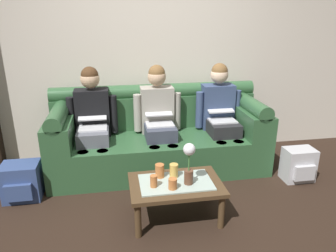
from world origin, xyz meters
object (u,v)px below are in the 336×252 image
(flower_vase, at_px, (189,161))
(cup_near_left, at_px, (174,171))
(person_left, at_px, (93,118))
(person_middle, at_px, (158,115))
(backpack_left, at_px, (22,182))
(person_right, at_px, (220,112))
(cup_far_left, at_px, (160,171))
(backpack_right, at_px, (299,165))
(coffee_table, at_px, (176,187))
(cup_far_center, at_px, (173,184))
(couch, at_px, (159,138))
(cup_near_right, at_px, (154,181))

(flower_vase, xyz_separation_m, cup_near_left, (-0.10, 0.14, -0.16))
(person_left, xyz_separation_m, person_middle, (0.75, -0.00, 0.00))
(backpack_left, bearing_deg, person_right, 12.34)
(cup_far_left, bearing_deg, backpack_left, 160.80)
(person_right, bearing_deg, cup_near_left, -127.79)
(person_middle, height_order, cup_far_left, person_middle)
(person_left, distance_m, backpack_right, 2.36)
(coffee_table, distance_m, cup_far_center, 0.16)
(backpack_right, bearing_deg, flower_vase, -160.16)
(person_left, distance_m, cup_far_left, 1.15)
(person_left, xyz_separation_m, backpack_right, (2.23, -0.61, -0.48))
(backpack_right, bearing_deg, person_left, 164.74)
(person_right, xyz_separation_m, backpack_right, (0.73, -0.61, -0.48))
(person_right, relative_size, cup_far_left, 9.82)
(coffee_table, height_order, cup_far_left, cup_far_left)
(coffee_table, height_order, backpack_right, backpack_right)
(couch, height_order, cup_near_right, couch)
(coffee_table, xyz_separation_m, cup_far_left, (-0.13, 0.11, 0.12))
(person_middle, bearing_deg, cup_near_left, -89.87)
(cup_far_left, bearing_deg, person_right, 47.17)
(couch, xyz_separation_m, cup_near_left, (0.00, -0.97, 0.06))
(person_middle, relative_size, cup_near_right, 11.51)
(person_left, xyz_separation_m, cup_near_left, (0.75, -0.96, -0.23))
(person_right, xyz_separation_m, backpack_left, (-2.20, -0.48, -0.47))
(couch, relative_size, coffee_table, 3.01)
(flower_vase, bearing_deg, couch, 95.35)
(person_right, height_order, coffee_table, person_right)
(person_middle, xyz_separation_m, cup_far_center, (-0.05, -1.16, -0.25))
(flower_vase, height_order, cup_near_right, flower_vase)
(cup_near_left, bearing_deg, flower_vase, -54.57)
(person_right, bearing_deg, person_middle, -180.00)
(cup_far_center, bearing_deg, cup_near_left, 75.83)
(coffee_table, distance_m, cup_far_left, 0.21)
(person_right, xyz_separation_m, cup_far_center, (-0.80, -1.16, -0.25))
(cup_near_left, relative_size, cup_far_left, 1.00)
(flower_vase, xyz_separation_m, cup_near_right, (-0.31, -0.00, -0.16))
(person_right, relative_size, cup_far_center, 13.03)
(couch, xyz_separation_m, person_left, (-0.75, -0.00, 0.29))
(cup_far_center, height_order, backpack_left, cup_far_center)
(person_left, height_order, cup_far_center, person_left)
(cup_far_center, distance_m, backpack_left, 1.58)
(person_right, distance_m, cup_near_left, 1.24)
(cup_near_left, height_order, cup_far_left, same)
(backpack_right, bearing_deg, person_middle, 157.69)
(cup_far_left, bearing_deg, coffee_table, -40.78)
(person_left, relative_size, cup_far_left, 9.82)
(cup_far_left, bearing_deg, couch, 82.38)
(coffee_table, relative_size, backpack_right, 2.21)
(backpack_left, bearing_deg, coffee_table, -21.46)
(cup_far_center, xyz_separation_m, backpack_left, (-1.40, 0.68, -0.23))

